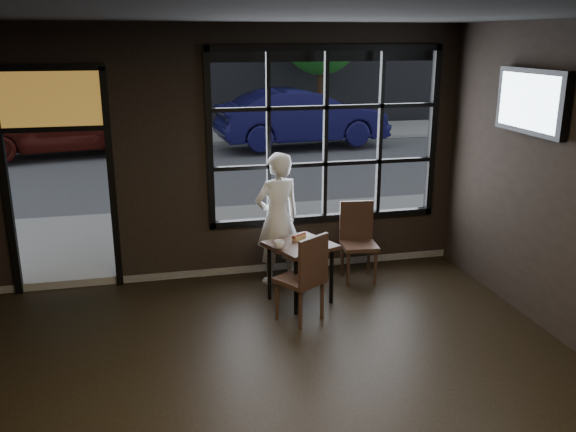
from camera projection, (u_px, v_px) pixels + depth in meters
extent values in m
cube|color=black|center=(305.00, 9.00, 3.93)|extent=(6.00, 7.00, 0.02)
cube|color=black|center=(325.00, 136.00, 7.86)|extent=(3.06, 0.12, 2.28)
cube|color=orange|center=(50.00, 99.00, 6.99)|extent=(1.20, 0.06, 0.70)
cube|color=#545456|center=(169.00, 107.00, 27.26)|extent=(60.00, 41.00, 0.04)
cube|color=#321F16|center=(300.00, 272.00, 7.18)|extent=(0.88, 0.88, 0.73)
cube|color=#321F16|center=(300.00, 277.00, 6.67)|extent=(0.61, 0.61, 1.01)
cube|color=#321F16|center=(359.00, 243.00, 7.77)|extent=(0.48, 0.48, 1.01)
imported|color=silver|center=(277.00, 219.00, 7.62)|extent=(0.71, 0.57, 1.69)
imported|color=silver|center=(279.00, 245.00, 6.89)|extent=(0.17, 0.17, 0.10)
cube|color=black|center=(532.00, 101.00, 6.42)|extent=(0.13, 1.17, 0.68)
imported|color=#100E3D|center=(302.00, 117.00, 16.89)|extent=(4.84, 2.06, 1.55)
imported|color=#47110C|center=(53.00, 123.00, 15.64)|extent=(4.93, 2.70, 1.59)
cylinder|color=#332114|center=(75.00, 99.00, 18.08)|extent=(0.23, 0.23, 2.48)
sphere|color=#1F701F|center=(68.00, 27.00, 17.51)|extent=(2.71, 2.71, 2.71)
cylinder|color=#332114|center=(320.00, 95.00, 19.82)|extent=(0.22, 0.22, 2.37)
sphere|color=#27651E|center=(321.00, 33.00, 19.27)|extent=(2.58, 2.58, 2.58)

